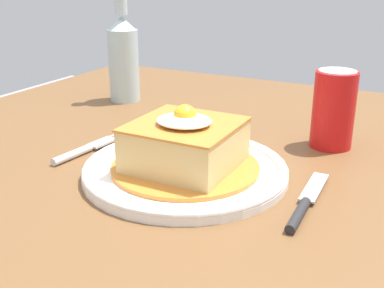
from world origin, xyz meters
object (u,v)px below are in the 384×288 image
(fork, at_px, (82,151))
(soda_can, at_px, (334,109))
(main_plate, at_px, (185,169))
(knife, at_px, (303,206))
(beer_bottle_clear, at_px, (123,54))

(fork, height_order, soda_can, soda_can)
(main_plate, relative_size, fork, 2.00)
(main_plate, xyz_separation_m, soda_can, (0.15, 0.21, 0.05))
(knife, xyz_separation_m, beer_bottle_clear, (-0.48, 0.31, 0.09))
(fork, xyz_separation_m, soda_can, (0.33, 0.21, 0.06))
(knife, bearing_deg, beer_bottle_clear, 146.65)
(main_plate, xyz_separation_m, beer_bottle_clear, (-0.30, 0.29, 0.09))
(soda_can, bearing_deg, beer_bottle_clear, 170.18)
(fork, distance_m, soda_can, 0.40)
(fork, relative_size, beer_bottle_clear, 0.53)
(soda_can, bearing_deg, knife, -84.90)
(main_plate, distance_m, fork, 0.18)
(fork, distance_m, knife, 0.35)
(knife, xyz_separation_m, soda_can, (-0.02, 0.24, 0.06))
(knife, height_order, beer_bottle_clear, beer_bottle_clear)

